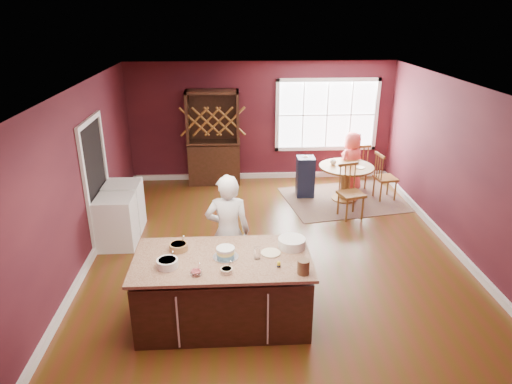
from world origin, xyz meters
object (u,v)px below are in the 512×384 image
layer_cake (226,253)px  high_chair (305,176)px  kitchen_island (223,291)px  seated_woman (352,162)px  baker (228,232)px  toddler (308,159)px  dining_table (346,176)px  dryer (125,206)px  chair_east (386,176)px  chair_south (351,192)px  hutch (213,138)px  washer (117,222)px  chair_north (356,165)px

layer_cake → high_chair: layer_cake is taller
kitchen_island → seated_woman: (2.74, 4.38, 0.22)m
baker → toddler: 3.81m
kitchen_island → dining_table: bearing=57.1°
dryer → kitchen_island: bearing=-56.5°
chair_east → chair_south: size_ratio=0.96×
hutch → dining_table: bearing=-23.0°
dryer → washer: bearing=-90.0°
chair_north → dryer: size_ratio=1.17×
chair_south → high_chair: bearing=106.9°
layer_cake → high_chair: size_ratio=0.35×
chair_east → washer: 5.46m
high_chair → washer: bearing=-148.9°
high_chair → washer: size_ratio=1.02×
dining_table → baker: (-2.43, -3.07, 0.32)m
chair_east → toddler: chair_east is taller
hutch → dryer: hutch is taller
baker → toddler: bearing=-115.1°
hutch → dryer: (-1.55, -2.30, -0.61)m
kitchen_island → toddler: bearing=67.5°
toddler → seated_woman: bearing=9.5°
dining_table → chair_north: size_ratio=1.07×
hutch → chair_east: bearing=-17.8°
high_chair → dryer: high_chair is taller
layer_cake → chair_north: bearing=57.8°
dining_table → layer_cake: size_ratio=3.51×
chair_south → high_chair: (-0.71, 1.12, -0.08)m
baker → dryer: 2.73m
chair_east → hutch: 3.83m
chair_south → high_chair: chair_south is taller
layer_cake → high_chair: 4.47m
baker → toddler: baker is taller
hutch → washer: (-1.55, -2.94, -0.62)m
chair_north → washer: size_ratio=1.19×
layer_cake → hutch: 5.03m
baker → layer_cake: bearing=89.1°
high_chair → chair_east: bearing=-7.7°
dining_table → chair_east: size_ratio=1.10×
chair_south → dining_table: bearing=68.2°
baker → chair_north: baker is taller
high_chair → dryer: 3.77m
chair_east → seated_woman: size_ratio=0.77×
chair_north → seated_woman: size_ratio=0.79×
high_chair → layer_cake: bearing=-110.9°
kitchen_island → toddler: toddler is taller
kitchen_island → baker: size_ratio=1.28×
high_chair → dryer: bearing=-157.3°
chair_east → chair_north: chair_north is taller
chair_east → chair_north: size_ratio=0.97×
chair_south → seated_woman: 1.42m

